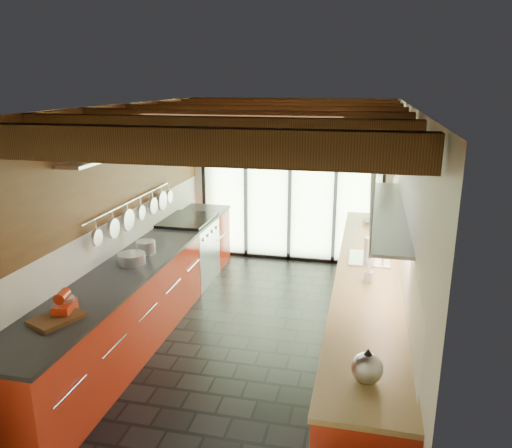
# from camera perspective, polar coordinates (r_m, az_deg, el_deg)

# --- Properties ---
(ground) EXTENTS (5.50, 5.50, 0.00)m
(ground) POSITION_cam_1_polar(r_m,az_deg,el_deg) (5.90, -0.54, -12.83)
(ground) COLOR black
(ground) RESTS_ON ground
(room_shell) EXTENTS (5.50, 5.50, 5.50)m
(room_shell) POSITION_cam_1_polar(r_m,az_deg,el_deg) (5.31, -0.59, 3.00)
(room_shell) COLOR silver
(room_shell) RESTS_ON ground
(ceiling_beams) EXTENTS (3.14, 5.06, 4.90)m
(ceiling_beams) POSITION_cam_1_polar(r_m,az_deg,el_deg) (5.55, 0.31, 12.02)
(ceiling_beams) COLOR #593316
(ceiling_beams) RESTS_ON ground
(glass_door) EXTENTS (2.95, 0.10, 2.90)m
(glass_door) POSITION_cam_1_polar(r_m,az_deg,el_deg) (7.91, 3.94, 7.32)
(glass_door) COLOR #C6EAAD
(glass_door) RESTS_ON ground
(left_counter) EXTENTS (0.68, 5.00, 0.92)m
(left_counter) POSITION_cam_1_polar(r_m,az_deg,el_deg) (6.09, -12.41, -7.46)
(left_counter) COLOR #B52913
(left_counter) RESTS_ON ground
(range_stove) EXTENTS (0.66, 0.90, 0.97)m
(range_stove) POSITION_cam_1_polar(r_m,az_deg,el_deg) (7.33, -7.68, -3.06)
(range_stove) COLOR silver
(range_stove) RESTS_ON ground
(right_counter) EXTENTS (0.68, 5.00, 0.92)m
(right_counter) POSITION_cam_1_polar(r_m,az_deg,el_deg) (5.57, 12.50, -9.77)
(right_counter) COLOR #B52913
(right_counter) RESTS_ON ground
(sink_assembly) EXTENTS (0.45, 0.52, 0.43)m
(sink_assembly) POSITION_cam_1_polar(r_m,az_deg,el_deg) (5.75, 12.98, -3.58)
(sink_assembly) COLOR silver
(sink_assembly) RESTS_ON right_counter
(upper_cabinets_right) EXTENTS (0.34, 3.00, 3.00)m
(upper_cabinets_right) POSITION_cam_1_polar(r_m,az_deg,el_deg) (5.43, 15.07, 4.87)
(upper_cabinets_right) COLOR silver
(upper_cabinets_right) RESTS_ON ground
(left_wall_fixtures) EXTENTS (0.28, 2.60, 0.96)m
(left_wall_fixtures) POSITION_cam_1_polar(r_m,az_deg,el_deg) (6.05, -13.69, 5.42)
(left_wall_fixtures) COLOR silver
(left_wall_fixtures) RESTS_ON ground
(stand_mixer) EXTENTS (0.18, 0.26, 0.22)m
(stand_mixer) POSITION_cam_1_polar(r_m,az_deg,el_deg) (4.63, -20.99, -8.56)
(stand_mixer) COLOR red
(stand_mixer) RESTS_ON left_counter
(pot_large) EXTENTS (0.29, 0.29, 0.14)m
(pot_large) POSITION_cam_1_polar(r_m,az_deg,el_deg) (5.94, -12.48, -2.59)
(pot_large) COLOR silver
(pot_large) RESTS_ON left_counter
(pot_small) EXTENTS (0.31, 0.31, 0.11)m
(pot_small) POSITION_cam_1_polar(r_m,az_deg,el_deg) (5.64, -14.01, -3.85)
(pot_small) COLOR silver
(pot_small) RESTS_ON left_counter
(cutting_board) EXTENTS (0.42, 0.48, 0.03)m
(cutting_board) POSITION_cam_1_polar(r_m,az_deg,el_deg) (4.56, -21.83, -10.01)
(cutting_board) COLOR brown
(cutting_board) RESTS_ON left_counter
(kettle) EXTENTS (0.26, 0.29, 0.25)m
(kettle) POSITION_cam_1_polar(r_m,az_deg,el_deg) (3.51, 12.59, -15.58)
(kettle) COLOR silver
(kettle) RESTS_ON right_counter
(paper_towel) EXTENTS (0.14, 0.14, 0.34)m
(paper_towel) POSITION_cam_1_polar(r_m,az_deg,el_deg) (5.62, 12.86, -2.93)
(paper_towel) COLOR white
(paper_towel) RESTS_ON right_counter
(soap_bottle) EXTENTS (0.10, 0.10, 0.17)m
(soap_bottle) POSITION_cam_1_polar(r_m,az_deg,el_deg) (5.09, 12.78, -5.62)
(soap_bottle) COLOR silver
(soap_bottle) RESTS_ON right_counter
(bowl) EXTENTS (0.22, 0.22, 0.05)m
(bowl) POSITION_cam_1_polar(r_m,az_deg,el_deg) (7.18, 12.88, 0.25)
(bowl) COLOR silver
(bowl) RESTS_ON right_counter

